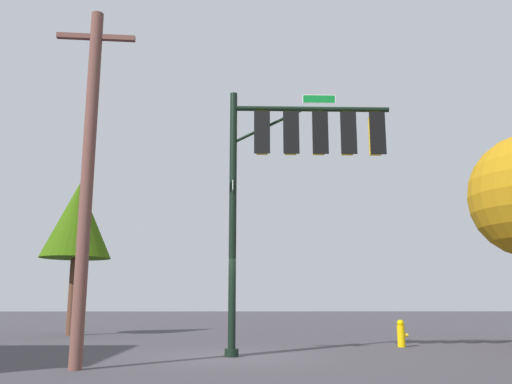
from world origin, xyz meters
The scene contains 5 objects.
ground_plane centered at (0.00, 0.00, 0.00)m, with size 120.00×120.00×0.00m, color #3E3B41.
signal_pole_assembly centered at (1.84, 0.04, 5.44)m, with size 4.57×0.94×7.16m.
utility_pole centered at (-3.18, -2.64, 4.18)m, with size 1.80×0.28×8.08m.
fire_hydrant centered at (5.21, 2.85, 0.41)m, with size 0.33×0.24×0.83m.
tree_mid centered at (-6.92, 8.76, 4.78)m, with size 2.95×2.95×6.47m.
Camera 1 is at (0.36, -14.34, 1.41)m, focal length 37.70 mm.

